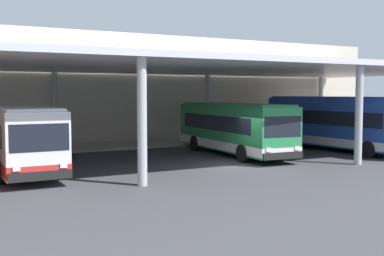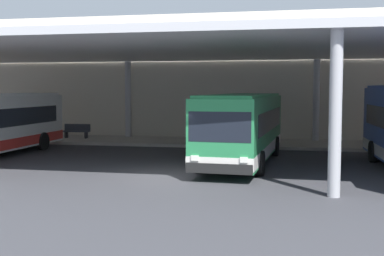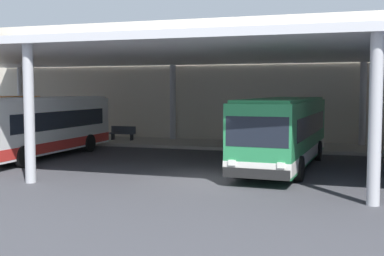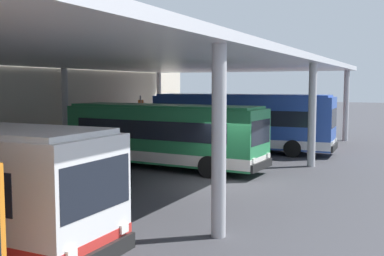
{
  "view_description": "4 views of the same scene",
  "coord_description": "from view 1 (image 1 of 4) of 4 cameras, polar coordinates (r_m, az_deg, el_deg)",
  "views": [
    {
      "loc": [
        -13.59,
        -20.65,
        3.8
      ],
      "look_at": [
        -0.39,
        3.96,
        1.76
      ],
      "focal_mm": 44.91,
      "sensor_mm": 36.0,
      "label": 1
    },
    {
      "loc": [
        4.98,
        -18.77,
        3.42
      ],
      "look_at": [
        -0.07,
        5.42,
        1.48
      ],
      "focal_mm": 46.98,
      "sensor_mm": 36.0,
      "label": 2
    },
    {
      "loc": [
        5.43,
        -18.53,
        3.54
      ],
      "look_at": [
        -1.62,
        3.57,
        1.76
      ],
      "focal_mm": 46.45,
      "sensor_mm": 36.0,
      "label": 3
    },
    {
      "loc": [
        -17.78,
        -7.31,
        4.15
      ],
      "look_at": [
        2.72,
        2.6,
        2.05
      ],
      "focal_mm": 43.79,
      "sensor_mm": 36.0,
      "label": 4
    }
  ],
  "objects": [
    {
      "name": "ground_plane",
      "position": [
        25.01,
        5.1,
        -4.58
      ],
      "size": [
        200.0,
        200.0,
        0.0
      ],
      "primitive_type": "plane",
      "color": "#3D3D42"
    },
    {
      "name": "platform_kerb",
      "position": [
        35.33,
        -5.43,
        -1.88
      ],
      "size": [
        42.0,
        4.5,
        0.18
      ],
      "primitive_type": "cube",
      "color": "#A39E93",
      "rests_on": "ground"
    },
    {
      "name": "station_building_facade",
      "position": [
        38.15,
        -7.37,
        4.73
      ],
      "size": [
        48.0,
        1.6,
        8.4
      ],
      "primitive_type": "cube",
      "color": "beige",
      "rests_on": "ground"
    },
    {
      "name": "canopy_shelter",
      "position": [
        29.51,
        -0.76,
        7.11
      ],
      "size": [
        40.0,
        17.0,
        5.55
      ],
      "color": "silver",
      "rests_on": "ground"
    },
    {
      "name": "bus_second_bay",
      "position": [
        24.83,
        -19.86,
        -1.03
      ],
      "size": [
        2.75,
        10.54,
        3.17
      ],
      "color": "white",
      "rests_on": "ground"
    },
    {
      "name": "bus_middle_bay",
      "position": [
        29.68,
        4.86,
        0.01
      ],
      "size": [
        3.13,
        10.65,
        3.17
      ],
      "color": "#28844C",
      "rests_on": "ground"
    },
    {
      "name": "bus_far_bay",
      "position": [
        33.07,
        16.95,
        0.59
      ],
      "size": [
        3.04,
        11.42,
        3.57
      ],
      "color": "#284CA8",
      "rests_on": "ground"
    },
    {
      "name": "bus_departing",
      "position": [
        37.12,
        19.69,
        0.61
      ],
      "size": [
        2.8,
        10.56,
        3.17
      ],
      "color": "red",
      "rests_on": "ground"
    },
    {
      "name": "bench_waiting",
      "position": [
        32.92,
        -20.36,
        -1.56
      ],
      "size": [
        1.8,
        0.45,
        0.92
      ],
      "color": "#383D47",
      "rests_on": "platform_kerb"
    },
    {
      "name": "banner_sign",
      "position": [
        40.3,
        10.09,
        1.52
      ],
      "size": [
        0.7,
        0.12,
        3.2
      ],
      "color": "#B2B2B7",
      "rests_on": "platform_kerb"
    }
  ]
}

